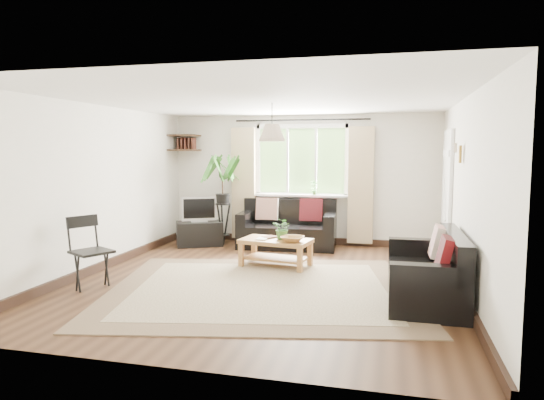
% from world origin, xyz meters
% --- Properties ---
extents(floor, '(5.50, 5.50, 0.00)m').
position_xyz_m(floor, '(0.00, 0.00, 0.00)').
color(floor, black).
rests_on(floor, ground).
extents(ceiling, '(5.50, 5.50, 0.00)m').
position_xyz_m(ceiling, '(0.00, 0.00, 2.40)').
color(ceiling, white).
rests_on(ceiling, floor).
extents(wall_back, '(5.00, 0.02, 2.40)m').
position_xyz_m(wall_back, '(0.00, 2.75, 1.20)').
color(wall_back, silver).
rests_on(wall_back, floor).
extents(wall_front, '(5.00, 0.02, 2.40)m').
position_xyz_m(wall_front, '(0.00, -2.75, 1.20)').
color(wall_front, silver).
rests_on(wall_front, floor).
extents(wall_left, '(0.02, 5.50, 2.40)m').
position_xyz_m(wall_left, '(-2.50, 0.00, 1.20)').
color(wall_left, silver).
rests_on(wall_left, floor).
extents(wall_right, '(0.02, 5.50, 2.40)m').
position_xyz_m(wall_right, '(2.50, 0.00, 1.20)').
color(wall_right, silver).
rests_on(wall_right, floor).
extents(rug, '(4.32, 3.90, 0.02)m').
position_xyz_m(rug, '(0.06, -0.42, 0.01)').
color(rug, beige).
rests_on(rug, floor).
extents(window, '(2.50, 0.16, 2.16)m').
position_xyz_m(window, '(0.00, 2.71, 1.55)').
color(window, white).
rests_on(window, wall_back).
extents(door, '(0.06, 0.96, 2.06)m').
position_xyz_m(door, '(2.47, 1.70, 1.00)').
color(door, silver).
rests_on(door, wall_right).
extents(corner_shelf, '(0.50, 0.50, 0.34)m').
position_xyz_m(corner_shelf, '(-2.25, 2.50, 1.89)').
color(corner_shelf, black).
rests_on(corner_shelf, wall_back).
extents(pendant_lamp, '(0.36, 0.36, 0.54)m').
position_xyz_m(pendant_lamp, '(0.00, 0.40, 2.05)').
color(pendant_lamp, beige).
rests_on(pendant_lamp, ceiling).
extents(wall_sconce, '(0.12, 0.12, 0.28)m').
position_xyz_m(wall_sconce, '(2.43, 0.30, 1.74)').
color(wall_sconce, beige).
rests_on(wall_sconce, wall_right).
extents(sofa_back, '(1.77, 0.96, 0.81)m').
position_xyz_m(sofa_back, '(-0.17, 2.26, 0.41)').
color(sofa_back, black).
rests_on(sofa_back, floor).
extents(sofa_right, '(1.64, 0.83, 0.77)m').
position_xyz_m(sofa_right, '(2.03, -0.42, 0.38)').
color(sofa_right, black).
rests_on(sofa_right, floor).
extents(coffee_table, '(1.11, 0.72, 0.42)m').
position_xyz_m(coffee_table, '(-0.03, 0.77, 0.21)').
color(coffee_table, olive).
rests_on(coffee_table, floor).
extents(table_plant, '(0.36, 0.33, 0.32)m').
position_xyz_m(table_plant, '(0.07, 0.80, 0.58)').
color(table_plant, '#396E2C').
rests_on(table_plant, coffee_table).
extents(bowl, '(0.39, 0.39, 0.08)m').
position_xyz_m(bowl, '(0.25, 0.63, 0.46)').
color(bowl, '#A17237').
rests_on(bowl, coffee_table).
extents(book_a, '(0.15, 0.21, 0.02)m').
position_xyz_m(book_a, '(-0.31, 0.72, 0.43)').
color(book_a, white).
rests_on(book_a, coffee_table).
extents(book_b, '(0.26, 0.28, 0.02)m').
position_xyz_m(book_b, '(-0.22, 0.91, 0.43)').
color(book_b, brown).
rests_on(book_b, coffee_table).
extents(tv_stand, '(0.94, 0.79, 0.44)m').
position_xyz_m(tv_stand, '(-1.77, 2.03, 0.22)').
color(tv_stand, black).
rests_on(tv_stand, floor).
extents(tv, '(0.66, 0.48, 0.48)m').
position_xyz_m(tv, '(-1.77, 2.03, 0.68)').
color(tv, '#A5A5AA').
rests_on(tv, tv_stand).
extents(palm_stand, '(0.69, 0.69, 1.68)m').
position_xyz_m(palm_stand, '(-1.37, 2.19, 0.84)').
color(palm_stand, black).
rests_on(palm_stand, floor).
extents(folding_chair, '(0.64, 0.64, 0.92)m').
position_xyz_m(folding_chair, '(-2.02, -0.91, 0.46)').
color(folding_chair, black).
rests_on(folding_chair, floor).
extents(sill_plant, '(0.14, 0.10, 0.27)m').
position_xyz_m(sill_plant, '(0.25, 2.63, 1.06)').
color(sill_plant, '#2D6023').
rests_on(sill_plant, window).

